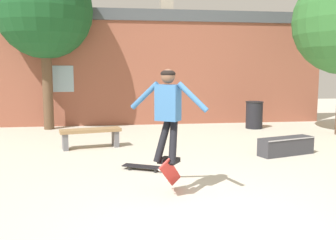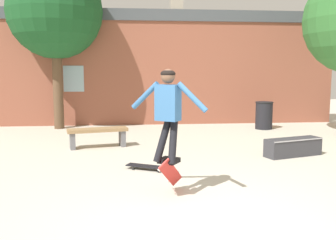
{
  "view_description": "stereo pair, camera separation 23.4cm",
  "coord_description": "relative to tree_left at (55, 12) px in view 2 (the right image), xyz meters",
  "views": [
    {
      "loc": [
        -1.19,
        -4.44,
        1.9
      ],
      "look_at": [
        -0.42,
        0.99,
        1.19
      ],
      "focal_mm": 40.0,
      "sensor_mm": 36.0,
      "label": 1
    },
    {
      "loc": [
        -0.95,
        -4.47,
        1.9
      ],
      "look_at": [
        -0.42,
        0.99,
        1.19
      ],
      "focal_mm": 40.0,
      "sensor_mm": 36.0,
      "label": 2
    }
  ],
  "objects": [
    {
      "name": "skate_ledge",
      "position": [
        6.04,
        -4.74,
        -3.6
      ],
      "size": [
        1.41,
        0.77,
        0.41
      ],
      "rotation": [
        0.0,
        0.0,
        0.3
      ],
      "color": "#38383D",
      "rests_on": "ground_plane"
    },
    {
      "name": "building_backdrop",
      "position": [
        3.38,
        0.82,
        -1.69
      ],
      "size": [
        13.59,
        0.52,
        5.09
      ],
      "color": "#93513D",
      "rests_on": "ground_plane"
    },
    {
      "name": "skateboard_flipping",
      "position": [
        3.0,
        -7.16,
        -3.45
      ],
      "size": [
        0.45,
        0.71,
        0.62
      ],
      "rotation": [
        0.0,
        0.0,
        1.17
      ],
      "color": "red"
    },
    {
      "name": "skater",
      "position": [
        2.95,
        -7.25,
        -2.43
      ],
      "size": [
        1.1,
        0.76,
        1.4
      ],
      "rotation": [
        0.0,
        0.0,
        0.99
      ],
      "color": "teal"
    },
    {
      "name": "trash_bin",
      "position": [
        6.79,
        -0.78,
        -3.33
      ],
      "size": [
        0.59,
        0.59,
        0.91
      ],
      "color": "black",
      "rests_on": "ground_plane"
    },
    {
      "name": "skateboard_resting",
      "position": [
        2.72,
        -5.63,
        -3.73
      ],
      "size": [
        0.87,
        0.59,
        0.08
      ],
      "rotation": [
        0.0,
        0.0,
        2.66
      ],
      "color": "black",
      "rests_on": "ground_plane"
    },
    {
      "name": "ground_plane",
      "position": [
        3.37,
        -8.24,
        -3.8
      ],
      "size": [
        40.0,
        40.0,
        0.0
      ],
      "primitive_type": "plane",
      "color": "beige"
    },
    {
      "name": "park_bench",
      "position": [
        1.57,
        -3.34,
        -3.45
      ],
      "size": [
        1.54,
        0.73,
        0.49
      ],
      "rotation": [
        0.0,
        0.0,
        0.22
      ],
      "color": "#99754C",
      "rests_on": "ground_plane"
    },
    {
      "name": "tree_left",
      "position": [
        0.0,
        0.0,
        0.0
      ],
      "size": [
        3.05,
        3.05,
        5.35
      ],
      "color": "brown",
      "rests_on": "ground_plane"
    }
  ]
}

